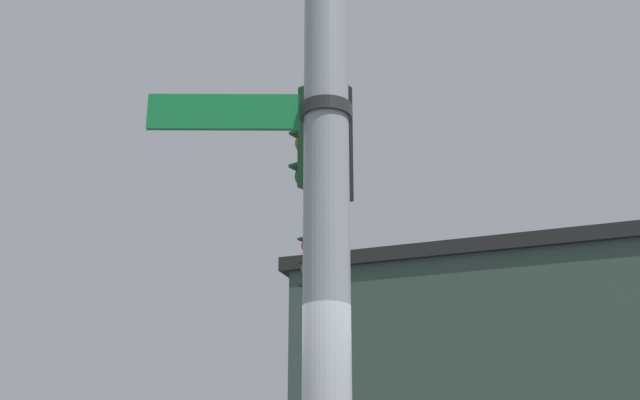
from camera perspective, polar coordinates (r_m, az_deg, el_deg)
name	(u,v)px	position (r m, az deg, el deg)	size (l,w,h in m)	color
signal_pole	(326,180)	(4.84, 0.42, 1.33)	(0.26, 0.26, 6.44)	gray
mast_arm	(320,110)	(9.60, 0.03, 5.96)	(0.17, 0.17, 8.21)	gray
traffic_light_nearest_pole	(320,138)	(8.40, -0.03, 4.08)	(0.54, 0.49, 1.31)	black
traffic_light_mid_inner	(317,266)	(12.62, -0.17, -4.39)	(0.54, 0.49, 1.31)	black
street_name_sign	(279,112)	(5.02, -2.71, 5.80)	(0.79, 0.98, 0.22)	#147238
tree_by_storefront	(615,328)	(18.95, 18.88, -7.96)	(3.84, 3.84, 7.10)	#4C3823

